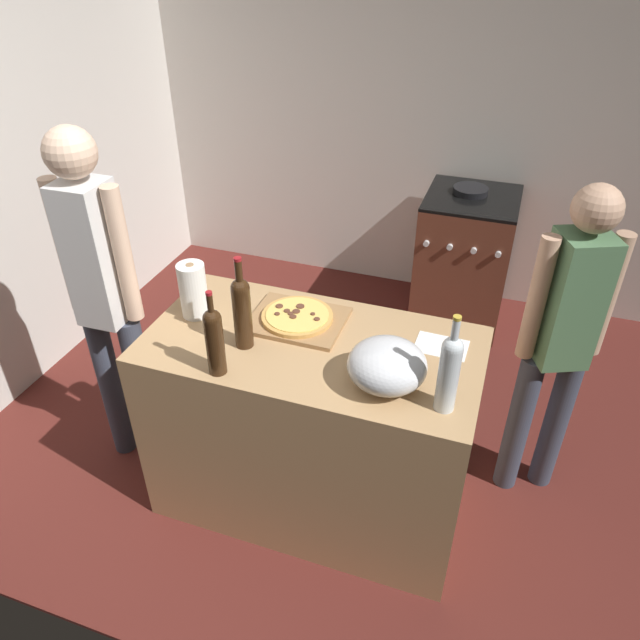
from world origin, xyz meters
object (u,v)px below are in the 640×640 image
object	(u,v)px
paper_towel_roll	(193,290)
wine_bottle_clear	(449,370)
mixing_bowl	(387,365)
person_in_stripes	(103,291)
pizza	(297,316)
wine_bottle_dark	(242,309)
wine_bottle_amber	(214,339)
stove	(464,259)
person_in_red	(561,336)

from	to	relation	value
paper_towel_roll	wine_bottle_clear	xyz separation A→B (m)	(1.13, -0.24, 0.05)
mixing_bowl	person_in_stripes	size ratio (longest dim) A/B	0.17
pizza	wine_bottle_dark	bearing A→B (deg)	-122.86
wine_bottle_amber	person_in_stripes	bearing A→B (deg)	159.44
wine_bottle_dark	person_in_stripes	size ratio (longest dim) A/B	0.23
stove	person_in_stripes	distance (m)	2.39
mixing_bowl	wine_bottle_dark	distance (m)	0.61
stove	person_in_stripes	bearing A→B (deg)	-126.90
paper_towel_roll	wine_bottle_amber	distance (m)	0.43
wine_bottle_dark	paper_towel_roll	bearing A→B (deg)	155.69
paper_towel_roll	wine_bottle_clear	size ratio (longest dim) A/B	0.64
pizza	wine_bottle_dark	size ratio (longest dim) A/B	0.76
wine_bottle_amber	person_in_red	xyz separation A→B (m)	(1.25, 0.73, -0.19)
person_in_stripes	wine_bottle_dark	bearing A→B (deg)	-5.67
pizza	stove	size ratio (longest dim) A/B	0.32
mixing_bowl	wine_bottle_dark	xyz separation A→B (m)	(-0.60, 0.05, 0.08)
mixing_bowl	paper_towel_roll	size ratio (longest dim) A/B	1.18
mixing_bowl	stove	world-z (taller)	mixing_bowl
wine_bottle_amber	wine_bottle_dark	bearing A→B (deg)	82.88
mixing_bowl	wine_bottle_amber	size ratio (longest dim) A/B	0.82
mixing_bowl	person_in_red	distance (m)	0.87
wine_bottle_clear	mixing_bowl	bearing A→B (deg)	166.42
wine_bottle_clear	paper_towel_roll	bearing A→B (deg)	167.91
pizza	wine_bottle_clear	size ratio (longest dim) A/B	0.78
pizza	mixing_bowl	distance (m)	0.54
paper_towel_roll	person_in_red	world-z (taller)	person_in_red
pizza	wine_bottle_dark	xyz separation A→B (m)	(-0.14, -0.22, 0.14)
wine_bottle_clear	stove	world-z (taller)	wine_bottle_clear
paper_towel_roll	person_in_stripes	bearing A→B (deg)	-171.59
wine_bottle_clear	stove	bearing A→B (deg)	94.22
wine_bottle_dark	wine_bottle_amber	bearing A→B (deg)	-97.12
pizza	wine_bottle_clear	world-z (taller)	wine_bottle_clear
pizza	stove	xyz separation A→B (m)	(0.53, 1.71, -0.51)
wine_bottle_dark	stove	xyz separation A→B (m)	(0.68, 1.94, -0.65)
wine_bottle_clear	person_in_stripes	bearing A→B (deg)	173.43
pizza	stove	world-z (taller)	pizza
pizza	mixing_bowl	bearing A→B (deg)	-30.95
wine_bottle_amber	wine_bottle_dark	size ratio (longest dim) A/B	0.89
stove	wine_bottle_dark	bearing A→B (deg)	-109.33
wine_bottle_dark	stove	distance (m)	2.15
wine_bottle_amber	person_in_stripes	xyz separation A→B (m)	(-0.70, 0.26, -0.09)
wine_bottle_clear	person_in_red	xyz separation A→B (m)	(0.40, 0.64, -0.20)
paper_towel_roll	wine_bottle_clear	bearing A→B (deg)	-12.09
wine_bottle_clear	person_in_red	bearing A→B (deg)	58.25
wine_bottle_dark	wine_bottle_clear	world-z (taller)	wine_bottle_dark
wine_bottle_amber	person_in_red	distance (m)	1.46
paper_towel_roll	person_in_red	distance (m)	1.58
person_in_red	person_in_stripes	bearing A→B (deg)	-166.58
person_in_stripes	paper_towel_roll	bearing A→B (deg)	8.41
paper_towel_roll	wine_bottle_clear	world-z (taller)	wine_bottle_clear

